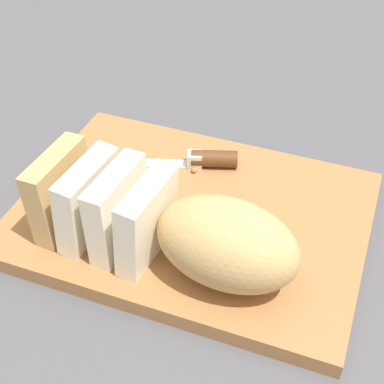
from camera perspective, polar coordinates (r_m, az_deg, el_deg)
The scene contains 6 objects.
ground_plane at distance 0.73m, azimuth 0.00°, elevation -3.03°, with size 3.00×3.00×0.00m, color #4C4C51.
cutting_board at distance 0.73m, azimuth 0.00°, elevation -2.43°, with size 0.43×0.31×0.02m, color #9E6B3D.
bread_loaf at distance 0.63m, azimuth -1.66°, elevation -3.56°, with size 0.31×0.13×0.10m.
bread_knife at distance 0.78m, azimuth 0.16°, elevation 3.17°, with size 0.27×0.09×0.02m.
crumb_near_knife at distance 0.68m, azimuth 0.53°, elevation -4.69°, with size 0.01×0.01×0.01m, color #A8753D.
crumb_near_loaf at distance 0.77m, azimuth 0.20°, elevation 2.15°, with size 0.01×0.01×0.01m, color #A8753D.
Camera 1 is at (-0.17, 0.50, 0.51)m, focal length 53.92 mm.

